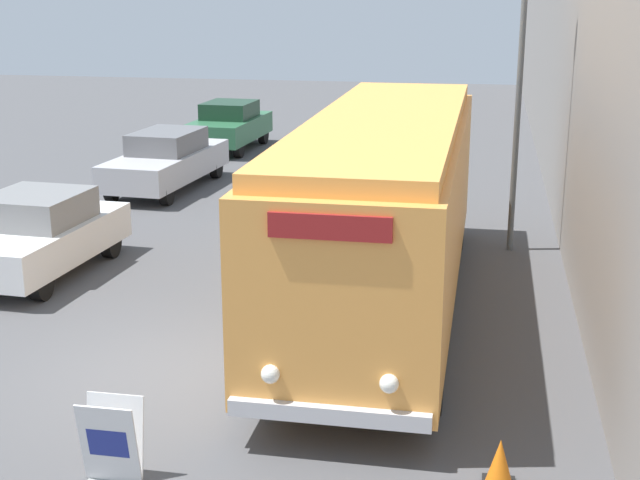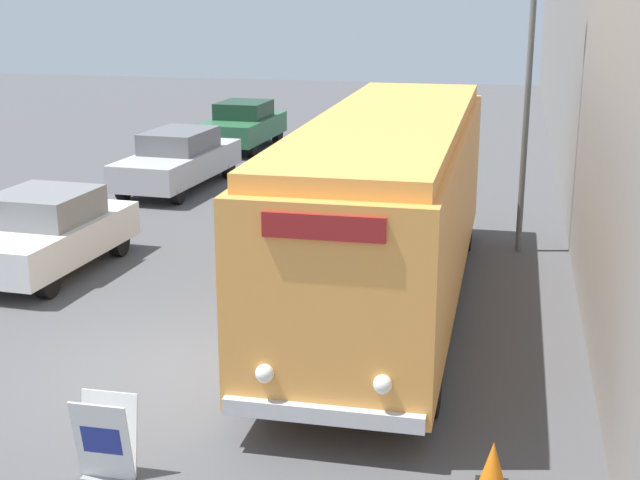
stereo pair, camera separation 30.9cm
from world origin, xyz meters
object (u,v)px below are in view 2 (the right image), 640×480
object	(u,v)px
streetlamp	(531,36)
parked_car_mid	(179,159)
sign_board	(106,439)
parked_car_near	(45,232)
traffic_cone	(493,465)
vintage_bus	(389,203)
parked_car_far	(243,125)

from	to	relation	value
streetlamp	parked_car_mid	size ratio (longest dim) A/B	1.37
sign_board	streetlamp	bearing A→B (deg)	66.13
parked_car_near	traffic_cone	bearing A→B (deg)	-31.62
streetlamp	traffic_cone	xyz separation A→B (m)	(-0.24, -9.29, -4.06)
vintage_bus	parked_car_far	distance (m)	15.81
vintage_bus	sign_board	size ratio (longest dim) A/B	10.78
parked_car_mid	traffic_cone	bearing A→B (deg)	-52.93
traffic_cone	sign_board	bearing A→B (deg)	-170.56
streetlamp	parked_car_mid	bearing A→B (deg)	155.20
sign_board	traffic_cone	size ratio (longest dim) A/B	1.75
sign_board	parked_car_far	distance (m)	20.79
streetlamp	parked_car_near	xyz separation A→B (m)	(-8.81, -3.30, -3.57)
parked_car_far	streetlamp	bearing A→B (deg)	-46.00
sign_board	parked_car_near	distance (m)	8.00
streetlamp	sign_board	bearing A→B (deg)	-113.87
sign_board	parked_car_near	world-z (taller)	parked_car_near
parked_car_far	traffic_cone	bearing A→B (deg)	-63.13
vintage_bus	sign_board	bearing A→B (deg)	-110.36
streetlamp	parked_car_far	xyz separation A→B (m)	(-9.04, 10.28, -3.53)
vintage_bus	traffic_cone	bearing A→B (deg)	-70.29
sign_board	traffic_cone	distance (m)	4.23
vintage_bus	parked_car_near	distance (m)	6.76
sign_board	parked_car_near	bearing A→B (deg)	123.31
sign_board	parked_car_far	bearing A→B (deg)	102.85
parked_car_mid	parked_car_far	bearing A→B (deg)	94.64
vintage_bus	streetlamp	distance (m)	5.13
parked_car_far	parked_car_near	bearing A→B (deg)	-86.36
sign_board	parked_car_near	size ratio (longest dim) A/B	0.24
parked_car_mid	traffic_cone	size ratio (longest dim) A/B	8.85
vintage_bus	parked_car_mid	size ratio (longest dim) A/B	2.13
parked_car_mid	sign_board	bearing A→B (deg)	-68.07
vintage_bus	traffic_cone	size ratio (longest dim) A/B	18.87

